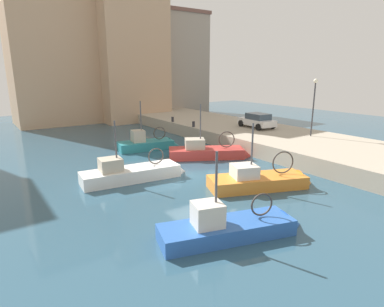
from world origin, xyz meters
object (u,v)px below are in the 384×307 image
object	(u,v)px
fishing_boat_white	(136,178)
fishing_boat_blue	(234,233)
quay_streetlamp	(314,98)
mooring_bollard_mid	(194,124)
mooring_bollard_north	(173,119)
fishing_boat_teal	(150,147)
fishing_boat_red	(210,156)
fishing_boat_orange	(263,186)
parked_car_white	(257,120)

from	to	relation	value
fishing_boat_white	fishing_boat_blue	size ratio (longest dim) A/B	1.06
fishing_boat_blue	quay_streetlamp	bearing A→B (deg)	25.75
mooring_bollard_mid	mooring_bollard_north	size ratio (longest dim) A/B	1.00
fishing_boat_white	fishing_boat_blue	world-z (taller)	fishing_boat_white
fishing_boat_teal	mooring_bollard_mid	xyz separation A→B (m)	(5.73, 1.39, 1.35)
mooring_bollard_north	fishing_boat_red	bearing A→B (deg)	-106.31
fishing_boat_orange	mooring_bollard_north	bearing A→B (deg)	75.02
fishing_boat_blue	fishing_boat_red	size ratio (longest dim) A/B	1.00
fishing_boat_orange	quay_streetlamp	size ratio (longest dim) A/B	1.38
mooring_bollard_mid	mooring_bollard_north	xyz separation A→B (m)	(0.00, 4.00, 0.00)
parked_car_white	quay_streetlamp	distance (m)	6.19
mooring_bollard_north	mooring_bollard_mid	bearing A→B (deg)	-90.00
parked_car_white	mooring_bollard_north	distance (m)	9.36
fishing_boat_red	fishing_boat_white	bearing A→B (deg)	-168.26
fishing_boat_white	quay_streetlamp	world-z (taller)	quay_streetlamp
fishing_boat_orange	fishing_boat_white	bearing A→B (deg)	134.63
fishing_boat_red	mooring_bollard_mid	world-z (taller)	fishing_boat_red
fishing_boat_teal	quay_streetlamp	distance (m)	14.68
fishing_boat_white	fishing_boat_red	distance (m)	7.30
mooring_bollard_north	quay_streetlamp	xyz separation A→B (m)	(5.65, -13.59, 2.98)
fishing_boat_blue	fishing_boat_red	xyz separation A→B (m)	(6.90, 10.41, -0.00)
fishing_boat_red	quay_streetlamp	distance (m)	10.21
fishing_boat_teal	fishing_boat_blue	bearing A→B (deg)	-105.33
parked_car_white	quay_streetlamp	bearing A→B (deg)	-81.82
fishing_boat_teal	fishing_boat_white	bearing A→B (deg)	-123.69
fishing_boat_orange	mooring_bollard_mid	bearing A→B (deg)	70.97
quay_streetlamp	fishing_boat_orange	bearing A→B (deg)	-157.83
fishing_boat_blue	parked_car_white	xyz separation A→B (m)	(14.90, 13.17, 1.81)
fishing_boat_teal	quay_streetlamp	bearing A→B (deg)	-35.79
fishing_boat_teal	fishing_boat_blue	size ratio (longest dim) A/B	0.86
fishing_boat_teal	fishing_boat_orange	bearing A→B (deg)	-85.62
fishing_boat_teal	fishing_boat_red	distance (m)	5.96
fishing_boat_red	mooring_bollard_mid	size ratio (longest dim) A/B	12.06
fishing_boat_teal	parked_car_white	size ratio (longest dim) A/B	1.44
fishing_boat_orange	fishing_boat_blue	bearing A→B (deg)	-147.78
mooring_bollard_north	fishing_boat_blue	bearing A→B (deg)	-115.41
fishing_boat_orange	quay_streetlamp	xyz separation A→B (m)	(10.42, 4.25, 4.35)
fishing_boat_white	fishing_boat_orange	size ratio (longest dim) A/B	1.05
fishing_boat_orange	fishing_boat_red	world-z (taller)	fishing_boat_red
fishing_boat_orange	parked_car_white	xyz separation A→B (m)	(9.62, 9.84, 1.82)
mooring_bollard_north	fishing_boat_orange	bearing A→B (deg)	-104.98
fishing_boat_white	fishing_boat_orange	distance (m)	7.86
fishing_boat_white	fishing_boat_blue	xyz separation A→B (m)	(0.24, -8.92, 0.01)
fishing_boat_red	mooring_bollard_north	bearing A→B (deg)	73.69
fishing_boat_white	parked_car_white	world-z (taller)	fishing_boat_white
parked_car_white	mooring_bollard_mid	world-z (taller)	parked_car_white
fishing_boat_teal	fishing_boat_orange	world-z (taller)	fishing_boat_teal
fishing_boat_red	quay_streetlamp	bearing A→B (deg)	-17.86
fishing_boat_red	parked_car_white	bearing A→B (deg)	19.05
fishing_boat_blue	fishing_boat_orange	bearing A→B (deg)	32.22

